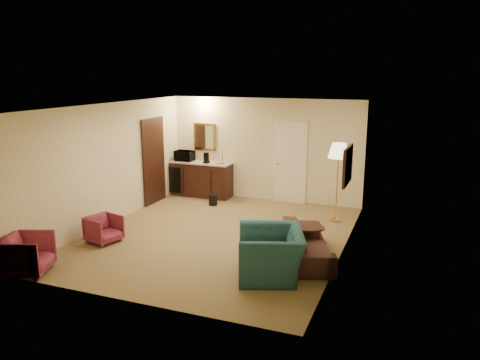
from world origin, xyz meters
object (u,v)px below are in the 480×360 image
(sofa, at_px, (307,238))
(waste_bin, at_px, (213,200))
(rose_chair_far, at_px, (26,253))
(coffee_table, at_px, (305,237))
(coffee_maker, at_px, (206,158))
(rose_chair_near, at_px, (104,228))
(microwave, at_px, (184,155))
(floor_lamp, at_px, (337,183))
(teal_armchair, at_px, (271,246))
(wetbar_cabinet, at_px, (202,179))

(sofa, height_order, waste_bin, sofa)
(rose_chair_far, bearing_deg, coffee_table, -75.04)
(sofa, bearing_deg, coffee_maker, 27.31)
(rose_chair_near, distance_m, microwave, 3.91)
(floor_lamp, bearing_deg, teal_armchair, -98.57)
(coffee_table, bearing_deg, rose_chair_far, -144.68)
(rose_chair_near, distance_m, coffee_table, 3.87)
(rose_chair_near, bearing_deg, sofa, -65.68)
(teal_armchair, bearing_deg, floor_lamp, 151.10)
(wetbar_cabinet, xyz_separation_m, microwave, (-0.48, -0.02, 0.63))
(rose_chair_far, bearing_deg, floor_lamp, -62.62)
(teal_armchair, xyz_separation_m, microwave, (-3.71, 4.11, 0.58))
(wetbar_cabinet, xyz_separation_m, sofa, (3.60, -3.19, -0.09))
(rose_chair_far, relative_size, microwave, 1.50)
(wetbar_cabinet, bearing_deg, floor_lamp, -13.35)
(rose_chair_near, bearing_deg, waste_bin, -1.45)
(teal_armchair, relative_size, coffee_table, 1.58)
(floor_lamp, distance_m, microwave, 4.29)
(wetbar_cabinet, relative_size, teal_armchair, 1.40)
(teal_armchair, height_order, coffee_table, teal_armchair)
(coffee_table, distance_m, coffee_maker, 4.26)
(sofa, xyz_separation_m, rose_chair_far, (-4.10, -2.33, -0.00))
(microwave, bearing_deg, floor_lamp, -10.04)
(rose_chair_near, relative_size, waste_bin, 2.16)
(teal_armchair, bearing_deg, waste_bin, -163.30)
(coffee_maker, bearing_deg, floor_lamp, -12.09)
(coffee_maker, bearing_deg, microwave, 173.66)
(sofa, height_order, microwave, microwave)
(waste_bin, bearing_deg, floor_lamp, -3.02)
(wetbar_cabinet, distance_m, waste_bin, 1.02)
(wetbar_cabinet, distance_m, coffee_maker, 0.63)
(coffee_table, relative_size, microwave, 1.51)
(rose_chair_near, bearing_deg, rose_chair_far, -173.87)
(sofa, xyz_separation_m, microwave, (-4.08, 3.16, 0.71))
(wetbar_cabinet, relative_size, rose_chair_near, 2.81)
(coffee_maker, bearing_deg, wetbar_cabinet, 152.17)
(sofa, bearing_deg, waste_bin, 29.55)
(teal_armchair, xyz_separation_m, floor_lamp, (0.49, 3.25, 0.36))
(rose_chair_near, height_order, rose_chair_far, rose_chair_far)
(rose_chair_far, relative_size, waste_bin, 2.73)
(rose_chair_near, xyz_separation_m, waste_bin, (0.90, 3.12, -0.16))
(coffee_table, relative_size, waste_bin, 2.74)
(wetbar_cabinet, height_order, rose_chair_far, wetbar_cabinet)
(wetbar_cabinet, relative_size, floor_lamp, 0.94)
(coffee_maker, bearing_deg, rose_chair_near, -96.37)
(wetbar_cabinet, relative_size, coffee_table, 2.21)
(floor_lamp, bearing_deg, coffee_maker, 167.54)
(rose_chair_near, xyz_separation_m, coffee_table, (3.70, 1.12, -0.08))
(sofa, xyz_separation_m, floor_lamp, (0.12, 2.30, 0.50))
(sofa, bearing_deg, coffee_table, -2.66)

